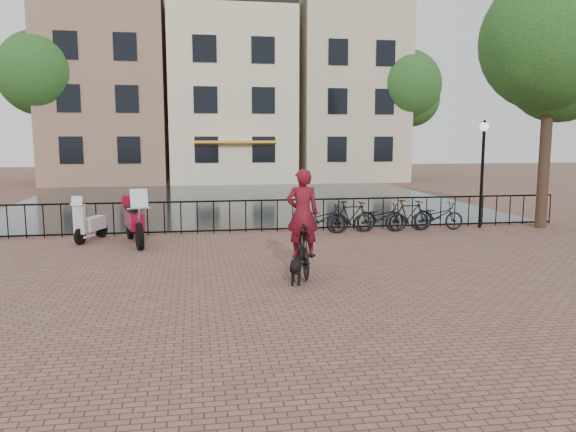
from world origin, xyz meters
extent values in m
plane|color=brown|center=(0.00, 0.00, 0.00)|extent=(100.00, 100.00, 0.00)
plane|color=black|center=(0.00, 17.30, 0.00)|extent=(20.00, 20.00, 0.00)
cube|color=black|center=(0.00, 8.00, 1.00)|extent=(20.00, 0.05, 0.05)
cube|color=black|center=(0.00, 8.00, 0.08)|extent=(20.00, 0.05, 0.05)
cube|color=#966957|center=(-7.50, 30.00, 6.00)|extent=(7.50, 9.00, 12.00)
cube|color=beige|center=(0.50, 30.00, 5.50)|extent=(8.00, 9.00, 11.00)
cube|color=black|center=(0.50, 30.00, 11.40)|extent=(8.00, 9.00, 0.80)
cube|color=orange|center=(0.50, 25.30, 2.60)|extent=(5.00, 0.60, 0.15)
cube|color=#BFA88E|center=(8.50, 30.00, 6.25)|extent=(7.00, 9.00, 12.50)
cylinder|color=black|center=(-11.00, 27.00, 3.15)|extent=(0.36, 0.36, 6.30)
sphere|color=#17471A|center=(-11.00, 27.00, 6.75)|extent=(5.04, 5.04, 5.04)
cylinder|color=black|center=(9.20, 7.30, 2.80)|extent=(0.36, 0.36, 5.60)
sphere|color=#17471A|center=(9.20, 7.30, 6.00)|extent=(4.48, 4.48, 4.48)
cylinder|color=black|center=(12.00, 27.00, 2.97)|extent=(0.36, 0.36, 5.95)
sphere|color=#17471A|center=(12.00, 27.00, 6.38)|extent=(4.76, 4.76, 4.76)
cylinder|color=black|center=(7.20, 7.60, 1.60)|extent=(0.10, 0.10, 3.20)
sphere|color=beige|center=(7.20, 7.60, 3.30)|extent=(0.30, 0.30, 0.30)
imported|color=black|center=(0.21, 2.36, 0.59)|extent=(0.66, 1.99, 1.18)
imported|color=maroon|center=(0.21, 2.36, 1.53)|extent=(0.88, 0.60, 2.31)
imported|color=black|center=(1.80, 7.40, 0.45)|extent=(1.72, 0.60, 0.90)
imported|color=black|center=(2.75, 7.40, 0.50)|extent=(1.71, 0.67, 1.00)
imported|color=black|center=(3.70, 7.40, 0.45)|extent=(1.75, 0.72, 0.90)
imported|color=black|center=(4.65, 7.40, 0.50)|extent=(1.71, 0.69, 1.00)
imported|color=black|center=(5.60, 7.40, 0.45)|extent=(1.75, 0.69, 0.90)
camera|label=1|loc=(-2.09, -9.38, 2.97)|focal=35.00mm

